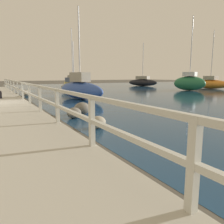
# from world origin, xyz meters

# --- Properties ---
(railing) EXTENTS (0.10, 32.50, 1.02)m
(railing) POSITION_xyz_m (1.65, -0.00, 0.92)
(railing) COLOR beige
(railing) RESTS_ON dock_walkway
(boulder_far_strip) EXTENTS (0.69, 0.62, 0.52)m
(boulder_far_strip) POSITION_xyz_m (3.30, -4.03, 0.26)
(boulder_far_strip) COLOR #666056
(boulder_far_strip) RESTS_ON ground
(boulder_downstream) EXTENTS (0.52, 0.47, 0.39)m
(boulder_downstream) POSITION_xyz_m (2.79, -6.61, 0.19)
(boulder_downstream) COLOR gray
(boulder_downstream) RESTS_ON ground
(boulder_water_edge) EXTENTS (0.56, 0.51, 0.42)m
(boulder_water_edge) POSITION_xyz_m (2.70, -4.70, 0.21)
(boulder_water_edge) COLOR #666056
(boulder_water_edge) RESTS_ON ground
(boulder_upstream) EXTENTS (0.65, 0.59, 0.49)m
(boulder_upstream) POSITION_xyz_m (2.47, 5.68, 0.24)
(boulder_upstream) COLOR gray
(boulder_upstream) RESTS_ON ground
(mooring_bollard) EXTENTS (0.17, 0.17, 0.48)m
(mooring_bollard) POSITION_xyz_m (0.51, 2.47, 0.47)
(mooring_bollard) COLOR black
(mooring_bollard) RESTS_ON dock_walkway
(sailboat_gray) EXTENTS (2.68, 3.83, 4.80)m
(sailboat_gray) POSITION_xyz_m (7.22, 7.90, 0.59)
(sailboat_gray) COLOR gray
(sailboat_gray) RESTS_ON water_surface
(sailboat_black) EXTENTS (3.19, 5.08, 6.53)m
(sailboat_black) POSITION_xyz_m (20.97, 14.99, 0.65)
(sailboat_black) COLOR black
(sailboat_black) RESTS_ON water_surface
(sailboat_yellow) EXTENTS (1.61, 4.67, 7.25)m
(sailboat_yellow) POSITION_xyz_m (9.09, 13.58, 0.72)
(sailboat_yellow) COLOR gold
(sailboat_yellow) RESTS_ON water_surface
(sailboat_orange) EXTENTS (2.01, 4.89, 7.06)m
(sailboat_orange) POSITION_xyz_m (24.24, 5.35, 0.65)
(sailboat_orange) COLOR orange
(sailboat_orange) RESTS_ON water_surface
(sailboat_blue) EXTENTS (2.04, 5.10, 6.12)m
(sailboat_blue) POSITION_xyz_m (5.44, 1.69, 0.72)
(sailboat_blue) COLOR #2D4C9E
(sailboat_blue) RESTS_ON water_surface
(sailboat_green) EXTENTS (2.79, 3.74, 7.78)m
(sailboat_green) POSITION_xyz_m (19.04, 4.10, 0.88)
(sailboat_green) COLOR #236B42
(sailboat_green) RESTS_ON water_surface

